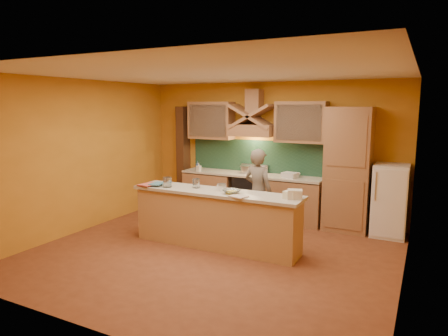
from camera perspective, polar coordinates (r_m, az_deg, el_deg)
The scene contains 36 objects.
floor at distance 6.49m, azimuth -1.63°, elevation -12.04°, with size 5.50×5.00×0.01m, color brown.
ceiling at distance 6.08m, azimuth -1.75°, elevation 13.42°, with size 5.50×5.00×0.01m, color white.
wall_back at distance 8.39m, azimuth 6.57°, elevation 2.56°, with size 5.50×0.02×2.80m, color orange.
wall_front at distance 4.16m, azimuth -18.56°, elevation -4.38°, with size 5.50×0.02×2.80m, color orange.
wall_left at distance 7.82m, azimuth -19.63°, elevation 1.64°, with size 0.02×5.00×2.80m, color orange.
wall_right at distance 5.39m, azimuth 24.87°, elevation -1.77°, with size 0.02×5.00×2.80m, color orange.
base_cabinet_left at distance 8.80m, azimuth -1.89°, elevation -3.50°, with size 1.10×0.60×0.86m, color #9F6D49.
base_cabinet_right at distance 8.07m, azimuth 10.03°, elevation -4.77°, with size 1.10×0.60×0.86m, color #9F6D49.
counter_top at distance 8.30m, azimuth 3.84°, elevation -0.96°, with size 3.00×0.62×0.04m, color #B7AE9B.
stove at distance 8.39m, azimuth 3.81°, elevation -4.00°, with size 0.60×0.58×0.90m, color black.
backsplash at distance 8.50m, azimuth 4.62°, elevation 1.65°, with size 3.00×0.03×0.70m, color #1B3B2B.
range_hood at distance 8.23m, azimuth 4.04°, elevation 5.41°, with size 0.92×0.50×0.24m, color #9F6D49.
hood_chimney at distance 8.31m, azimuth 4.36°, elevation 9.44°, with size 0.30×0.30×0.50m, color #9F6D49.
upper_cabinet_left at distance 8.73m, azimuth -1.84°, elevation 6.81°, with size 1.00×0.35×0.80m, color #9F6D49.
upper_cabinet_right at distance 7.96m, azimuth 10.95°, elevation 6.44°, with size 1.00×0.35×0.80m, color #9F6D49.
pantry_column at distance 7.71m, azimuth 17.29°, elevation -0.23°, with size 0.80×0.60×2.30m, color #9F6D49.
fridge at distance 7.71m, azimuth 22.62°, elevation -4.30°, with size 0.58×0.60×1.30m, color white.
trim_column_left at distance 9.21m, azimuth -5.82°, elevation 1.57°, with size 0.20×0.30×2.30m, color #472816.
island_body at distance 6.65m, azimuth -1.15°, elevation -7.53°, with size 2.80×0.55×0.88m, color tan.
island_top at distance 6.53m, azimuth -1.17°, elevation -3.49°, with size 2.90×0.62×0.05m, color #B7AE9B.
person at distance 7.17m, azimuth 4.92°, elevation -3.47°, with size 0.57×0.38×1.57m, color #70665B.
pot_large at distance 8.36m, azimuth 3.15°, elevation -0.32°, with size 0.22×0.22×0.16m, color #B9B7BF.
pot_small at distance 8.39m, azimuth 5.17°, elevation -0.44°, with size 0.21×0.21×0.12m, color silver.
soap_bottle_a at distance 8.57m, azimuth -3.63°, elevation 0.12°, with size 0.08×0.09×0.19m, color silver.
soap_bottle_b at distance 8.62m, azimuth -3.81°, elevation 0.29°, with size 0.08×0.09×0.22m, color #305285.
bowl_back at distance 8.08m, azimuth 10.03°, elevation -0.95°, with size 0.23×0.23×0.07m, color white.
dish_rack at distance 7.92m, azimuth 9.41°, elevation -1.01°, with size 0.29×0.22×0.10m, color silver.
book_lower at distance 7.15m, azimuth -11.40°, elevation -2.23°, with size 0.25×0.34×0.03m, color #BF5044.
book_upper at distance 7.08m, azimuth -10.19°, elevation -2.17°, with size 0.21×0.29×0.02m, color teal.
jar_large at distance 6.87m, azimuth -8.09°, elevation -2.02°, with size 0.15×0.15×0.17m, color silver.
jar_small at distance 6.75m, azimuth -4.01°, elevation -2.20°, with size 0.12×0.12×0.16m, color silver.
kitchen_scale at distance 6.52m, azimuth -0.37°, elevation -2.84°, with size 0.11×0.11×0.09m, color silver.
mixing_bowl at distance 6.31m, azimuth 1.10°, elevation -3.39°, with size 0.27×0.27×0.07m, color white.
cloth at distance 6.09m, azimuth 2.05°, elevation -4.07°, with size 0.26×0.20×0.02m, color #C5AEA2.
grocery_bag_a at distance 6.04m, azimuth 10.09°, elevation -3.72°, with size 0.21×0.17×0.14m, color beige.
grocery_bag_b at distance 6.06m, azimuth 9.43°, elevation -3.81°, with size 0.18×0.14×0.11m, color beige.
Camera 1 is at (2.92, -5.31, 2.33)m, focal length 32.00 mm.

